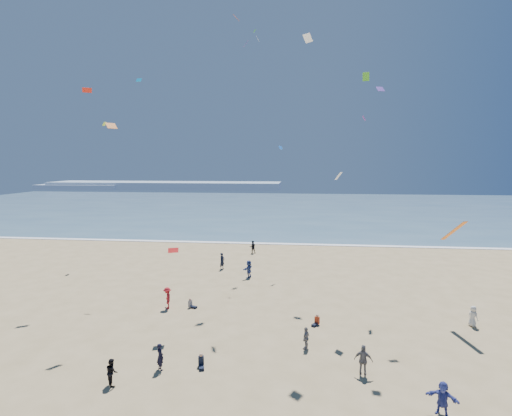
# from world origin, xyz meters

# --- Properties ---
(ocean) EXTENTS (220.00, 100.00, 0.06)m
(ocean) POSITION_xyz_m (0.00, 95.00, 0.03)
(ocean) COLOR #476B84
(ocean) RESTS_ON ground
(surf_line) EXTENTS (220.00, 1.20, 0.08)m
(surf_line) POSITION_xyz_m (0.00, 45.00, 0.04)
(surf_line) COLOR white
(surf_line) RESTS_ON ground
(headland_far) EXTENTS (110.00, 20.00, 3.20)m
(headland_far) POSITION_xyz_m (-60.00, 170.00, 1.60)
(headland_far) COLOR #7A8EA8
(headland_far) RESTS_ON ground
(headland_near) EXTENTS (40.00, 14.00, 2.00)m
(headland_near) POSITION_xyz_m (-100.00, 165.00, 1.00)
(headland_near) COLOR #7A8EA8
(headland_near) RESTS_ON ground
(standing_flyers) EXTENTS (35.83, 44.29, 1.94)m
(standing_flyers) POSITION_xyz_m (1.72, 13.50, 0.88)
(standing_flyers) COLOR silver
(standing_flyers) RESTS_ON ground
(seated_group) EXTENTS (11.66, 20.84, 0.84)m
(seated_group) POSITION_xyz_m (0.28, 7.64, 0.42)
(seated_group) COLOR white
(seated_group) RESTS_ON ground
(kites_aloft) EXTENTS (42.51, 40.26, 25.46)m
(kites_aloft) POSITION_xyz_m (8.53, 13.35, 14.55)
(kites_aloft) COLOR red
(kites_aloft) RESTS_ON ground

